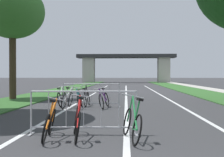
{
  "coord_description": "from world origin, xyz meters",
  "views": [
    {
      "loc": [
        -0.01,
        -2.4,
        1.42
      ],
      "look_at": [
        -0.97,
        17.63,
        1.18
      ],
      "focal_mm": 47.1,
      "sensor_mm": 36.0,
      "label": 1
    }
  ],
  "objects_px": {
    "tree_left_cypress_far": "(12,12)",
    "bicycle_teal_3": "(80,100)",
    "crowd_barrier_nearest": "(84,113)",
    "bicycle_white_0": "(68,99)",
    "bicycle_red_6": "(77,122)",
    "crowd_barrier_second": "(91,95)",
    "bicycle_purple_5": "(104,100)",
    "bicycle_silver_7": "(62,98)",
    "bicycle_green_4": "(132,123)",
    "bicycle_orange_1": "(49,123)",
    "bicycle_black_2": "(86,98)"
  },
  "relations": [
    {
      "from": "crowd_barrier_second",
      "to": "bicycle_green_4",
      "type": "bearing_deg",
      "value": -75.64
    },
    {
      "from": "bicycle_red_6",
      "to": "tree_left_cypress_far",
      "type": "bearing_deg",
      "value": 107.07
    },
    {
      "from": "crowd_barrier_second",
      "to": "bicycle_purple_5",
      "type": "distance_m",
      "value": 0.7
    },
    {
      "from": "crowd_barrier_nearest",
      "to": "bicycle_black_2",
      "type": "bearing_deg",
      "value": 97.14
    },
    {
      "from": "crowd_barrier_second",
      "to": "bicycle_orange_1",
      "type": "height_order",
      "value": "crowd_barrier_second"
    },
    {
      "from": "bicycle_orange_1",
      "to": "bicycle_purple_5",
      "type": "distance_m",
      "value": 6.21
    },
    {
      "from": "crowd_barrier_second",
      "to": "bicycle_orange_1",
      "type": "bearing_deg",
      "value": -91.34
    },
    {
      "from": "crowd_barrier_nearest",
      "to": "crowd_barrier_second",
      "type": "height_order",
      "value": "same"
    },
    {
      "from": "crowd_barrier_nearest",
      "to": "bicycle_red_6",
      "type": "bearing_deg",
      "value": -101.26
    },
    {
      "from": "bicycle_orange_1",
      "to": "bicycle_purple_5",
      "type": "xyz_separation_m",
      "value": [
        0.75,
        6.17,
        0.0
      ]
    },
    {
      "from": "bicycle_red_6",
      "to": "bicycle_purple_5",
      "type": "bearing_deg",
      "value": 77.57
    },
    {
      "from": "bicycle_silver_7",
      "to": "bicycle_black_2",
      "type": "bearing_deg",
      "value": 9.72
    },
    {
      "from": "bicycle_orange_1",
      "to": "bicycle_silver_7",
      "type": "distance_m",
      "value": 6.97
    },
    {
      "from": "tree_left_cypress_far",
      "to": "bicycle_teal_3",
      "type": "height_order",
      "value": "tree_left_cypress_far"
    },
    {
      "from": "crowd_barrier_nearest",
      "to": "bicycle_orange_1",
      "type": "xyz_separation_m",
      "value": [
        -0.69,
        -0.5,
        -0.17
      ]
    },
    {
      "from": "bicycle_white_0",
      "to": "bicycle_teal_3",
      "type": "bearing_deg",
      "value": 0.2
    },
    {
      "from": "tree_left_cypress_far",
      "to": "bicycle_teal_3",
      "type": "bearing_deg",
      "value": -42.55
    },
    {
      "from": "crowd_barrier_second",
      "to": "bicycle_purple_5",
      "type": "relative_size",
      "value": 1.5
    },
    {
      "from": "crowd_barrier_second",
      "to": "bicycle_white_0",
      "type": "height_order",
      "value": "crowd_barrier_second"
    },
    {
      "from": "bicycle_black_2",
      "to": "bicycle_red_6",
      "type": "height_order",
      "value": "bicycle_black_2"
    },
    {
      "from": "bicycle_green_4",
      "to": "bicycle_purple_5",
      "type": "relative_size",
      "value": 1.01
    },
    {
      "from": "crowd_barrier_second",
      "to": "bicycle_silver_7",
      "type": "height_order",
      "value": "crowd_barrier_second"
    },
    {
      "from": "tree_left_cypress_far",
      "to": "crowd_barrier_second",
      "type": "distance_m",
      "value": 7.75
    },
    {
      "from": "bicycle_white_0",
      "to": "bicycle_silver_7",
      "type": "relative_size",
      "value": 1.0
    },
    {
      "from": "crowd_barrier_second",
      "to": "bicycle_purple_5",
      "type": "height_order",
      "value": "crowd_barrier_second"
    },
    {
      "from": "tree_left_cypress_far",
      "to": "bicycle_black_2",
      "type": "distance_m",
      "value": 7.41
    },
    {
      "from": "bicycle_orange_1",
      "to": "bicycle_teal_3",
      "type": "relative_size",
      "value": 0.98
    },
    {
      "from": "crowd_barrier_nearest",
      "to": "bicycle_white_0",
      "type": "xyz_separation_m",
      "value": [
        -1.52,
        5.64,
        -0.15
      ]
    },
    {
      "from": "crowd_barrier_nearest",
      "to": "bicycle_silver_7",
      "type": "relative_size",
      "value": 1.5
    },
    {
      "from": "bicycle_teal_3",
      "to": "bicycle_green_4",
      "type": "height_order",
      "value": "bicycle_green_4"
    },
    {
      "from": "bicycle_orange_1",
      "to": "crowd_barrier_nearest",
      "type": "bearing_deg",
      "value": 29.31
    },
    {
      "from": "bicycle_teal_3",
      "to": "bicycle_silver_7",
      "type": "height_order",
      "value": "bicycle_silver_7"
    },
    {
      "from": "bicycle_red_6",
      "to": "bicycle_silver_7",
      "type": "xyz_separation_m",
      "value": [
        -1.82,
        6.78,
        -0.02
      ]
    },
    {
      "from": "tree_left_cypress_far",
      "to": "bicycle_white_0",
      "type": "bearing_deg",
      "value": -45.82
    },
    {
      "from": "tree_left_cypress_far",
      "to": "bicycle_orange_1",
      "type": "xyz_separation_m",
      "value": [
        4.86,
        -10.29,
        -4.7
      ]
    },
    {
      "from": "bicycle_black_2",
      "to": "bicycle_green_4",
      "type": "bearing_deg",
      "value": -72.73
    },
    {
      "from": "crowd_barrier_nearest",
      "to": "bicycle_red_6",
      "type": "distance_m",
      "value": 0.45
    },
    {
      "from": "bicycle_green_4",
      "to": "bicycle_silver_7",
      "type": "height_order",
      "value": "bicycle_green_4"
    },
    {
      "from": "bicycle_black_2",
      "to": "bicycle_teal_3",
      "type": "xyz_separation_m",
      "value": [
        -0.17,
        -0.93,
        -0.03
      ]
    },
    {
      "from": "tree_left_cypress_far",
      "to": "bicycle_red_6",
      "type": "height_order",
      "value": "tree_left_cypress_far"
    },
    {
      "from": "crowd_barrier_second",
      "to": "bicycle_black_2",
      "type": "xyz_separation_m",
      "value": [
        -0.28,
        0.53,
        -0.15
      ]
    },
    {
      "from": "bicycle_purple_5",
      "to": "bicycle_silver_7",
      "type": "relative_size",
      "value": 1.01
    },
    {
      "from": "bicycle_silver_7",
      "to": "bicycle_red_6",
      "type": "bearing_deg",
      "value": -74.48
    },
    {
      "from": "bicycle_red_6",
      "to": "bicycle_green_4",
      "type": "bearing_deg",
      "value": -15.35
    },
    {
      "from": "crowd_barrier_nearest",
      "to": "bicycle_black_2",
      "type": "relative_size",
      "value": 1.58
    },
    {
      "from": "crowd_barrier_nearest",
      "to": "bicycle_teal_3",
      "type": "relative_size",
      "value": 1.57
    },
    {
      "from": "bicycle_purple_5",
      "to": "bicycle_red_6",
      "type": "distance_m",
      "value": 6.09
    },
    {
      "from": "crowd_barrier_nearest",
      "to": "bicycle_green_4",
      "type": "height_order",
      "value": "crowd_barrier_nearest"
    },
    {
      "from": "crowd_barrier_nearest",
      "to": "bicycle_teal_3",
      "type": "height_order",
      "value": "crowd_barrier_nearest"
    },
    {
      "from": "bicycle_orange_1",
      "to": "bicycle_green_4",
      "type": "xyz_separation_m",
      "value": [
        1.82,
        -0.01,
        0.02
      ]
    }
  ]
}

